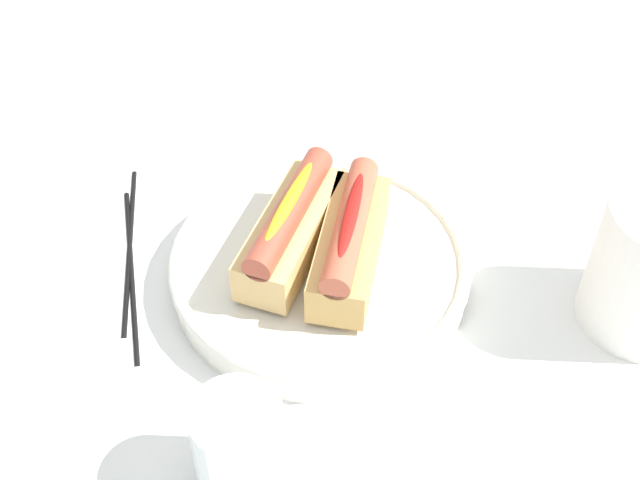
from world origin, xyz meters
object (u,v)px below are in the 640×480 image
(serving_bowl, at_px, (320,268))
(chopstick_far, at_px, (129,246))
(hotdog_front, at_px, (290,227))
(water_glass, at_px, (239,449))
(chopstick_near, at_px, (131,271))
(hotdog_back, at_px, (350,241))

(serving_bowl, bearing_deg, chopstick_far, -93.04)
(hotdog_front, relative_size, water_glass, 1.74)
(hotdog_front, bearing_deg, serving_bowl, 82.08)
(chopstick_near, bearing_deg, hotdog_front, 77.70)
(water_glass, xyz_separation_m, chopstick_far, (-0.22, -0.17, -0.04))
(hotdog_back, distance_m, water_glass, 0.21)
(hotdog_back, bearing_deg, chopstick_near, -85.45)
(hotdog_back, height_order, water_glass, hotdog_back)
(serving_bowl, height_order, chopstick_near, serving_bowl)
(water_glass, distance_m, chopstick_near, 0.25)
(chopstick_near, bearing_deg, serving_bowl, 75.11)
(hotdog_front, distance_m, chopstick_near, 0.16)
(water_glass, relative_size, chopstick_far, 0.41)
(hotdog_front, bearing_deg, water_glass, 1.07)
(hotdog_back, bearing_deg, serving_bowl, -97.92)
(hotdog_back, relative_size, chopstick_near, 0.69)
(hotdog_front, height_order, chopstick_near, hotdog_front)
(water_glass, height_order, chopstick_near, water_glass)
(hotdog_back, height_order, chopstick_near, hotdog_back)
(hotdog_front, distance_m, chopstick_far, 0.17)
(water_glass, bearing_deg, hotdog_front, -178.93)
(serving_bowl, height_order, water_glass, water_glass)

